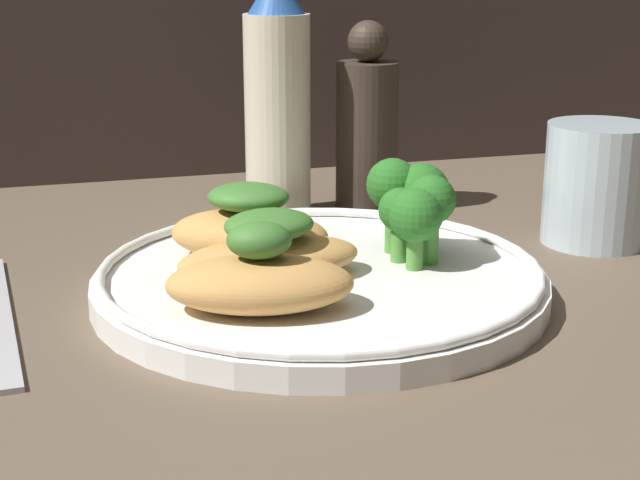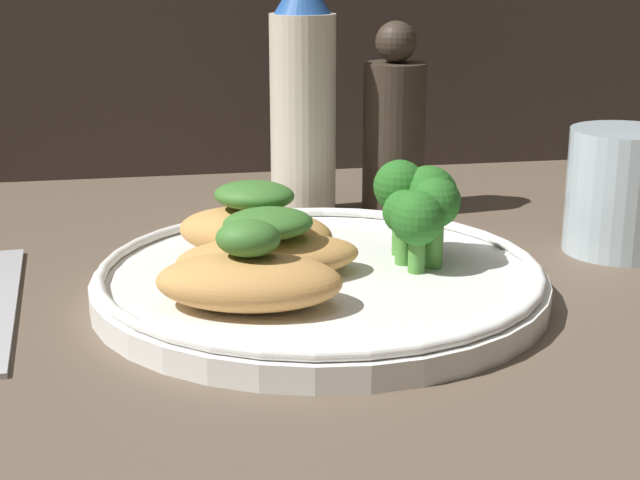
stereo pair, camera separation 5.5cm
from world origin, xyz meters
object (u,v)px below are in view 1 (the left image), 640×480
Objects in this scene: plate at (320,280)px; sauce_bottle at (277,101)px; broccoli_bunch at (415,201)px; drinking_glass at (597,184)px; pepper_grinder at (367,128)px.

sauce_bottle is at bearing 83.74° from plate.
broccoli_bunch is 15.22cm from drinking_glass.
sauce_bottle is at bearing 146.68° from drinking_glass.
broccoli_bunch is 0.46× the size of pepper_grinder.
plate is at bearing -170.15° from broccoli_bunch.
sauce_bottle reaches higher than drinking_glass.
pepper_grinder is at bearing 80.94° from broccoli_bunch.
broccoli_bunch is (6.11, 1.06, 3.95)cm from plate.
plate is 1.44× the size of sauce_bottle.
pepper_grinder is (8.74, 17.52, 5.30)cm from plate.
pepper_grinder is (2.62, 16.46, 1.35)cm from broccoli_bunch.
pepper_grinder is 17.39cm from drinking_glass.
drinking_glass is at bearing -33.32° from sauce_bottle.
broccoli_bunch is at bearing -99.06° from pepper_grinder.
pepper_grinder is at bearing 134.14° from drinking_glass.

